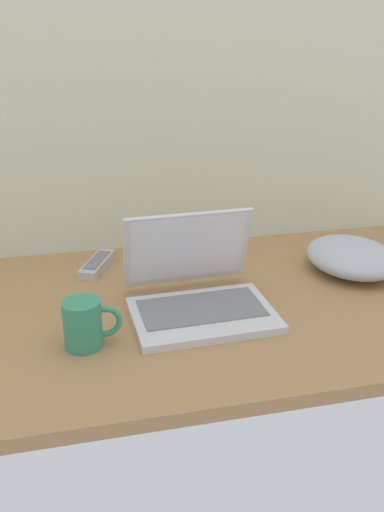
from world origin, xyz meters
name	(u,v)px	position (x,y,z in m)	size (l,w,h in m)	color
desk	(189,309)	(0.00, 0.00, 0.01)	(1.60, 0.76, 0.03)	#A87A4C
laptop	(197,291)	(0.01, -0.03, 0.08)	(0.32, 0.30, 0.21)	silver
coffee_mug	(85,323)	(-0.24, -0.13, 0.08)	(0.12, 0.08, 0.10)	#338C66
remote_control_far	(97,264)	(-0.19, 0.25, 0.04)	(0.11, 0.16, 0.02)	#B7B7B7
cushion	(352,257)	(0.45, 0.08, 0.07)	(0.26, 0.22, 0.08)	#B2B7C1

